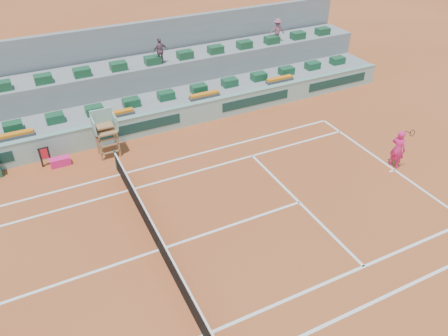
# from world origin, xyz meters

# --- Properties ---
(ground) EXTENTS (90.00, 90.00, 0.00)m
(ground) POSITION_xyz_m (0.00, 0.00, 0.00)
(ground) COLOR #A64720
(ground) RESTS_ON ground
(seating_tier_lower) EXTENTS (36.00, 4.00, 1.20)m
(seating_tier_lower) POSITION_xyz_m (0.00, 10.70, 0.60)
(seating_tier_lower) COLOR gray
(seating_tier_lower) RESTS_ON ground
(seating_tier_upper) EXTENTS (36.00, 2.40, 2.60)m
(seating_tier_upper) POSITION_xyz_m (0.00, 12.30, 1.30)
(seating_tier_upper) COLOR gray
(seating_tier_upper) RESTS_ON ground
(stadium_back_wall) EXTENTS (36.00, 0.40, 4.40)m
(stadium_back_wall) POSITION_xyz_m (0.00, 13.90, 2.20)
(stadium_back_wall) COLOR gray
(stadium_back_wall) RESTS_ON ground
(player_bag) EXTENTS (0.94, 0.42, 0.42)m
(player_bag) POSITION_xyz_m (-2.36, 7.54, 0.21)
(player_bag) COLOR #F62072
(player_bag) RESTS_ON ground
(spectator_mid) EXTENTS (0.92, 0.50, 1.49)m
(spectator_mid) POSITION_xyz_m (4.44, 11.53, 3.35)
(spectator_mid) COLOR #7C5261
(spectator_mid) RESTS_ON seating_tier_upper
(spectator_right) EXTENTS (1.06, 0.78, 1.48)m
(spectator_right) POSITION_xyz_m (12.44, 11.83, 3.34)
(spectator_right) COLOR #A15063
(spectator_right) RESTS_ON seating_tier_upper
(court_lines) EXTENTS (23.89, 11.09, 0.01)m
(court_lines) POSITION_xyz_m (0.00, 0.00, 0.01)
(court_lines) COLOR white
(court_lines) RESTS_ON ground
(tennis_net) EXTENTS (0.10, 11.97, 1.10)m
(tennis_net) POSITION_xyz_m (0.00, 0.00, 0.53)
(tennis_net) COLOR black
(tennis_net) RESTS_ON ground
(advertising_hoarding) EXTENTS (36.00, 0.34, 1.26)m
(advertising_hoarding) POSITION_xyz_m (0.02, 8.50, 0.63)
(advertising_hoarding) COLOR #94BAA9
(advertising_hoarding) RESTS_ON ground
(umpire_chair) EXTENTS (1.10, 0.90, 2.40)m
(umpire_chair) POSITION_xyz_m (0.00, 7.50, 1.54)
(umpire_chair) COLOR #976339
(umpire_chair) RESTS_ON ground
(seat_row_lower) EXTENTS (32.90, 0.60, 0.44)m
(seat_row_lower) POSITION_xyz_m (0.00, 9.80, 1.42)
(seat_row_lower) COLOR #194C2B
(seat_row_lower) RESTS_ON seating_tier_lower
(seat_row_upper) EXTENTS (32.90, 0.60, 0.44)m
(seat_row_upper) POSITION_xyz_m (0.00, 11.70, 2.82)
(seat_row_upper) COLOR #194C2B
(seat_row_upper) RESTS_ON seating_tier_upper
(flower_planters) EXTENTS (26.80, 0.36, 0.28)m
(flower_planters) POSITION_xyz_m (-1.50, 9.00, 1.33)
(flower_planters) COLOR #4A4A4A
(flower_planters) RESTS_ON seating_tier_lower
(towel_rack) EXTENTS (0.51, 0.09, 1.03)m
(towel_rack) POSITION_xyz_m (-2.96, 7.79, 0.60)
(towel_rack) COLOR black
(towel_rack) RESTS_ON ground
(tennis_player) EXTENTS (0.63, 0.97, 2.28)m
(tennis_player) POSITION_xyz_m (12.09, 0.28, 0.98)
(tennis_player) COLOR #F62072
(tennis_player) RESTS_ON ground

